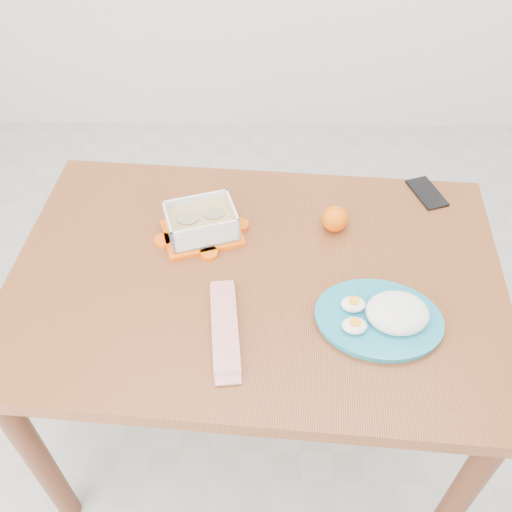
{
  "coord_description": "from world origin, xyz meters",
  "views": [
    {
      "loc": [
        -0.13,
        -0.9,
        1.76
      ],
      "look_at": [
        -0.15,
        -0.0,
        0.81
      ],
      "focal_mm": 40.0,
      "sensor_mm": 36.0,
      "label": 1
    }
  ],
  "objects_px": {
    "food_container": "(201,223)",
    "smartphone": "(427,193)",
    "orange_fruit": "(335,219)",
    "rice_plate": "(385,315)",
    "dining_table": "(256,300)"
  },
  "relations": [
    {
      "from": "dining_table",
      "to": "food_container",
      "type": "distance_m",
      "value": 0.24
    },
    {
      "from": "food_container",
      "to": "smartphone",
      "type": "distance_m",
      "value": 0.62
    },
    {
      "from": "smartphone",
      "to": "rice_plate",
      "type": "bearing_deg",
      "value": -131.3
    },
    {
      "from": "dining_table",
      "to": "orange_fruit",
      "type": "distance_m",
      "value": 0.29
    },
    {
      "from": "dining_table",
      "to": "food_container",
      "type": "relative_size",
      "value": 5.42
    },
    {
      "from": "rice_plate",
      "to": "orange_fruit",
      "type": "bearing_deg",
      "value": 114.46
    },
    {
      "from": "rice_plate",
      "to": "dining_table",
      "type": "bearing_deg",
      "value": 162.12
    },
    {
      "from": "food_container",
      "to": "smartphone",
      "type": "height_order",
      "value": "food_container"
    },
    {
      "from": "orange_fruit",
      "to": "rice_plate",
      "type": "relative_size",
      "value": 0.22
    },
    {
      "from": "food_container",
      "to": "orange_fruit",
      "type": "relative_size",
      "value": 3.35
    },
    {
      "from": "rice_plate",
      "to": "smartphone",
      "type": "distance_m",
      "value": 0.47
    },
    {
      "from": "food_container",
      "to": "rice_plate",
      "type": "xyz_separation_m",
      "value": [
        0.42,
        -0.27,
        -0.02
      ]
    },
    {
      "from": "food_container",
      "to": "orange_fruit",
      "type": "xyz_separation_m",
      "value": [
        0.33,
        0.03,
        -0.01
      ]
    },
    {
      "from": "food_container",
      "to": "orange_fruit",
      "type": "height_order",
      "value": "food_container"
    },
    {
      "from": "food_container",
      "to": "rice_plate",
      "type": "bearing_deg",
      "value": -50.14
    }
  ]
}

